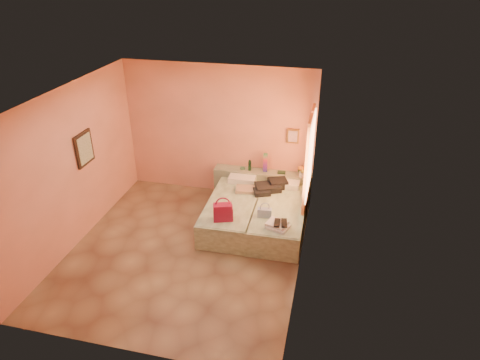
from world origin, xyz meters
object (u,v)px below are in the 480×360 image
(green_book, at_px, (282,172))
(headboard_ledge, at_px, (262,185))
(flower_vase, at_px, (302,170))
(magenta_handbag, at_px, (223,212))
(bed_right, at_px, (279,217))
(blue_handbag, at_px, (264,213))
(towel_stack, at_px, (278,225))
(water_bottle, at_px, (250,165))
(bed_left, at_px, (233,211))

(green_book, bearing_deg, headboard_ledge, 178.51)
(flower_vase, xyz_separation_m, magenta_handbag, (-1.20, -1.70, -0.12))
(bed_right, relative_size, blue_handbag, 7.97)
(bed_right, xyz_separation_m, towel_stack, (0.07, -0.73, 0.30))
(flower_vase, bearing_deg, water_bottle, 178.54)
(green_book, relative_size, magenta_handbag, 0.47)
(flower_vase, distance_m, towel_stack, 1.77)
(green_book, bearing_deg, blue_handbag, -97.15)
(bed_left, relative_size, bed_right, 1.00)
(bed_left, bearing_deg, bed_right, -0.95)
(towel_stack, bearing_deg, bed_right, 95.71)
(headboard_ledge, bearing_deg, magenta_handbag, -102.60)
(headboard_ledge, xyz_separation_m, towel_stack, (0.60, -1.78, 0.23))
(green_book, height_order, flower_vase, flower_vase)
(bed_left, distance_m, blue_handbag, 0.87)
(water_bottle, bearing_deg, flower_vase, -1.46)
(magenta_handbag, distance_m, blue_handbag, 0.75)
(green_book, bearing_deg, bed_left, -129.67)
(water_bottle, xyz_separation_m, green_book, (0.67, 0.02, -0.10))
(water_bottle, distance_m, blue_handbag, 1.59)
(bed_left, bearing_deg, flower_vase, 39.44)
(bed_left, xyz_separation_m, flower_vase, (1.19, 1.01, 0.53))
(water_bottle, bearing_deg, headboard_ledge, 1.65)
(bed_right, distance_m, green_book, 1.15)
(flower_vase, height_order, blue_handbag, flower_vase)
(bed_right, bearing_deg, flower_vase, 72.98)
(bed_left, distance_m, green_book, 1.38)
(bed_left, xyz_separation_m, green_book, (0.77, 1.07, 0.41))
(green_book, relative_size, blue_handbag, 0.64)
(bed_left, xyz_separation_m, blue_handbag, (0.68, -0.42, 0.33))
(headboard_ledge, xyz_separation_m, green_book, (0.40, 0.02, 0.34))
(headboard_ledge, xyz_separation_m, bed_left, (-0.38, -1.05, -0.08))
(bed_left, height_order, flower_vase, flower_vase)
(bed_right, relative_size, magenta_handbag, 5.83)
(magenta_handbag, distance_m, towel_stack, 0.99)
(bed_right, bearing_deg, blue_handbag, -118.08)
(headboard_ledge, distance_m, water_bottle, 0.52)
(water_bottle, relative_size, flower_vase, 0.84)
(blue_handbag, bearing_deg, headboard_ledge, 95.92)
(blue_handbag, bearing_deg, bed_right, 56.94)
(water_bottle, relative_size, green_book, 1.40)
(headboard_ledge, bearing_deg, bed_left, -109.65)
(flower_vase, bearing_deg, magenta_handbag, -125.36)
(bed_right, xyz_separation_m, green_book, (-0.13, 1.07, 0.41))
(headboard_ledge, distance_m, blue_handbag, 1.53)
(bed_right, height_order, flower_vase, flower_vase)
(headboard_ledge, distance_m, flower_vase, 0.94)
(towel_stack, bearing_deg, magenta_handbag, 177.52)
(bed_right, relative_size, towel_stack, 5.71)
(water_bottle, xyz_separation_m, towel_stack, (0.87, -1.77, -0.21))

